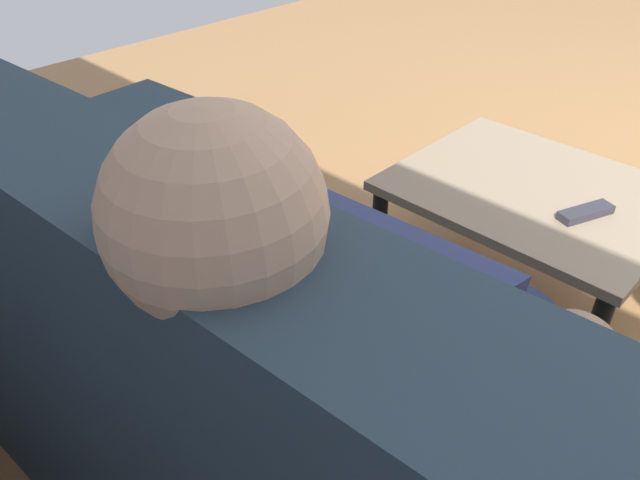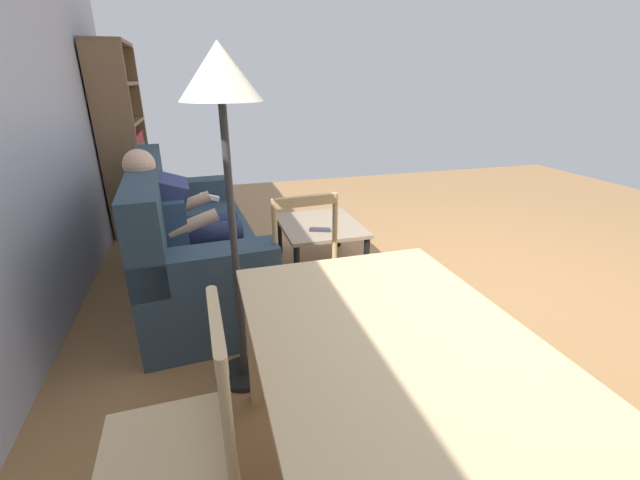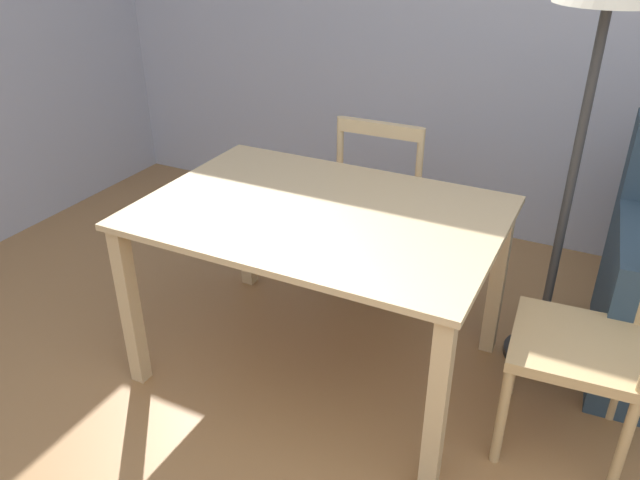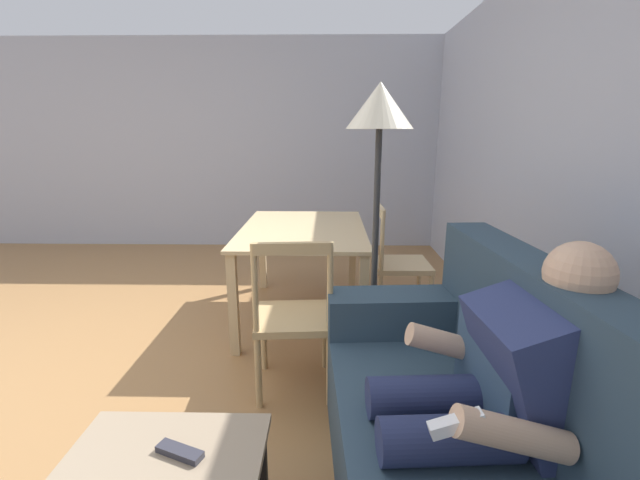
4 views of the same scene
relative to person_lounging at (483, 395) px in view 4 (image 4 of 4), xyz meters
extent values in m
plane|color=#9E7042|center=(-0.83, -2.17, -0.59)|extent=(8.60, 8.60, 0.00)
cube|color=#B2B7C6|center=(-0.83, 0.88, 0.68)|extent=(6.60, 0.12, 2.54)
cube|color=#ABB0BE|center=(-4.13, -2.17, 0.68)|extent=(0.12, 6.11, 2.54)
cube|color=#2D4251|center=(0.13, 0.26, 0.12)|extent=(2.09, 0.33, 0.55)
cube|color=#2D4251|center=(-0.76, -0.11, -0.04)|extent=(0.29, 0.84, 0.21)
cube|color=#304863|center=(-0.10, 0.09, 0.03)|extent=(0.41, 0.18, 0.36)
cube|color=navy|center=(-0.01, 0.15, 0.08)|extent=(0.42, 0.39, 0.53)
sphere|color=#DBAD89|center=(-0.02, 0.26, 0.42)|extent=(0.21, 0.21, 0.21)
cylinder|color=navy|center=(-0.10, -0.15, -0.08)|extent=(0.18, 0.45, 0.15)
cylinder|color=#DBAD89|center=(-0.09, -0.37, -0.37)|extent=(0.11, 0.11, 0.45)
cylinder|color=navy|center=(0.12, -0.14, -0.08)|extent=(0.18, 0.45, 0.15)
cylinder|color=#DBAD89|center=(-0.25, -0.04, 0.05)|extent=(0.11, 0.36, 0.19)
cylinder|color=#DBAD89|center=(0.25, -0.01, 0.05)|extent=(0.11, 0.36, 0.19)
cube|color=white|center=(0.26, -0.17, 0.09)|extent=(0.05, 0.16, 0.08)
cylinder|color=black|center=(-0.13, -1.37, -0.42)|extent=(0.05, 0.05, 0.35)
cylinder|color=black|center=(-0.13, -0.78, -0.42)|extent=(0.05, 0.05, 0.35)
cube|color=#2D2D38|center=(0.05, -1.02, -0.20)|extent=(0.11, 0.18, 0.02)
cube|color=#D1B27F|center=(-1.91, -0.71, 0.12)|extent=(1.34, 0.95, 0.02)
cube|color=#D1B27F|center=(-2.53, -1.13, -0.24)|extent=(0.06, 0.06, 0.71)
cube|color=#D1B27F|center=(-1.29, -1.13, -0.24)|extent=(0.06, 0.06, 0.71)
cube|color=#D1B27F|center=(-2.53, -0.29, -0.24)|extent=(0.06, 0.06, 0.71)
cube|color=#D1B27F|center=(-1.29, -0.29, -0.24)|extent=(0.06, 0.06, 0.71)
cube|color=#D1B27F|center=(-1.91, 0.06, -0.16)|extent=(0.43, 0.43, 0.04)
cylinder|color=#D1B27F|center=(-1.72, 0.25, -0.38)|extent=(0.04, 0.04, 0.43)
cylinder|color=#D1B27F|center=(-2.10, 0.25, -0.38)|extent=(0.04, 0.04, 0.43)
cylinder|color=#D1B27F|center=(-1.72, -0.13, -0.38)|extent=(0.04, 0.04, 0.43)
cylinder|color=#D1B27F|center=(-2.10, -0.13, -0.38)|extent=(0.04, 0.04, 0.43)
cylinder|color=#D1B27F|center=(-1.72, -0.13, 0.08)|extent=(0.03, 0.03, 0.47)
cylinder|color=#D1B27F|center=(-2.10, -0.13, 0.08)|extent=(0.03, 0.03, 0.47)
cube|color=#D1B27F|center=(-1.91, -0.13, 0.28)|extent=(0.38, 0.04, 0.06)
cube|color=tan|center=(-0.94, -0.71, -0.17)|extent=(0.45, 0.45, 0.04)
cylinder|color=tan|center=(-1.14, -0.54, -0.38)|extent=(0.04, 0.04, 0.43)
cylinder|color=tan|center=(-1.11, -0.92, -0.38)|extent=(0.04, 0.04, 0.43)
cylinder|color=tan|center=(-0.76, -0.51, -0.38)|extent=(0.04, 0.04, 0.43)
cylinder|color=tan|center=(-0.73, -0.89, -0.38)|extent=(0.04, 0.04, 0.43)
cylinder|color=tan|center=(-0.76, -0.51, 0.08)|extent=(0.03, 0.03, 0.49)
cylinder|color=tan|center=(-0.73, -0.89, 0.08)|extent=(0.03, 0.03, 0.49)
cube|color=tan|center=(-0.75, -0.70, 0.30)|extent=(0.06, 0.38, 0.06)
cylinder|color=black|center=(-1.08, -0.25, -0.58)|extent=(0.28, 0.28, 0.03)
cylinder|color=#333333|center=(-1.08, -0.25, 0.14)|extent=(0.04, 0.04, 1.46)
cone|color=beige|center=(-1.08, -0.25, 0.99)|extent=(0.36, 0.36, 0.24)
camera|label=1|loc=(-0.41, 0.53, 0.72)|focal=34.05mm
camera|label=2|loc=(-2.96, -0.14, 0.95)|focal=22.77mm
camera|label=3|loc=(-0.95, -2.62, 1.16)|focal=35.22mm
camera|label=4|loc=(1.24, -0.52, 0.86)|focal=23.51mm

